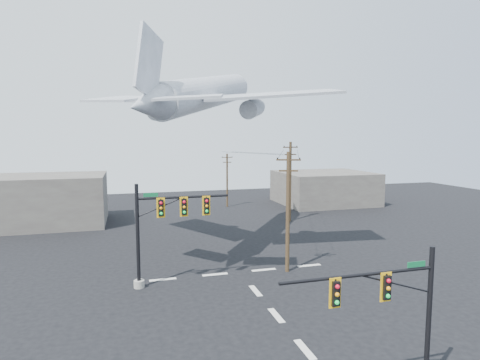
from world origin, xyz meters
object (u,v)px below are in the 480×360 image
object	(u,v)px
utility_pole_c	(227,179)
utility_pole_b	(290,180)
signal_mast_far	(161,229)
utility_pole_a	(288,210)
signal_mast_near	(399,317)
airliner	(206,94)

from	to	relation	value
utility_pole_c	utility_pole_b	bearing A→B (deg)	-58.54
utility_pole_c	signal_mast_far	bearing A→B (deg)	-102.96
utility_pole_a	utility_pole_c	size ratio (longest dim) A/B	1.18
utility_pole_b	utility_pole_a	bearing A→B (deg)	-119.69
signal_mast_near	utility_pole_b	xyz separation A→B (m)	(9.20, 33.01, 1.86)
utility_pole_a	airliner	xyz separation A→B (m)	(-4.83, 8.18, 9.58)
utility_pole_a	utility_pole_b	world-z (taller)	utility_pole_b
utility_pole_a	utility_pole_b	xyz separation A→B (m)	(7.63, 17.58, 0.26)
utility_pole_b	utility_pole_c	bearing A→B (deg)	105.94
signal_mast_far	airliner	size ratio (longest dim) A/B	0.31
airliner	utility_pole_a	bearing A→B (deg)	-116.72
utility_pole_c	signal_mast_near	bearing A→B (deg)	-85.95
signal_mast_near	utility_pole_a	xyz separation A→B (m)	(1.57, 15.43, 1.60)
utility_pole_a	utility_pole_c	distance (m)	30.06
signal_mast_near	airliner	size ratio (longest dim) A/B	0.30
utility_pole_a	utility_pole_b	bearing A→B (deg)	88.02
signal_mast_near	utility_pole_b	distance (m)	34.32
utility_pole_b	airliner	world-z (taller)	airliner
signal_mast_far	utility_pole_b	world-z (taller)	utility_pole_b
utility_pole_b	signal_mast_near	bearing A→B (deg)	-111.80
signal_mast_far	utility_pole_b	bearing A→B (deg)	45.83
utility_pole_a	signal_mast_far	bearing A→B (deg)	-156.36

